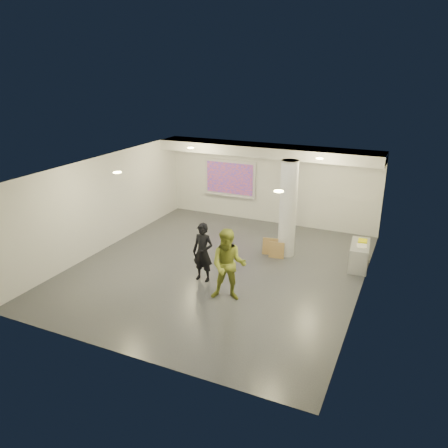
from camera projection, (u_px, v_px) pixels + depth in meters
The scene contains 20 objects.
floor at pixel (218, 268), 12.82m from camera, with size 8.00×9.00×0.01m, color #37393F.
ceiling at pixel (218, 168), 11.80m from camera, with size 8.00×9.00×0.01m, color silver.
wall_back at pixel (270, 183), 16.16m from camera, with size 8.00×0.01×3.00m, color silver.
wall_front at pixel (119, 290), 8.46m from camera, with size 8.00×0.01×3.00m, color silver.
wall_left at pixel (104, 203), 13.87m from camera, with size 0.01×9.00×3.00m, color silver.
wall_right at pixel (365, 242), 10.75m from camera, with size 0.01×9.00×3.00m, color silver.
soffit_band at pixel (266, 150), 15.24m from camera, with size 8.00×1.10×0.36m, color silver.
downlight_nw at pixel (191, 148), 14.80m from camera, with size 0.22×0.22×0.02m, color #FFF487.
downlight_ne at pixel (320, 159), 13.09m from camera, with size 0.22×0.22×0.02m, color #FFF487.
downlight_sw at pixel (117, 172), 11.38m from camera, with size 0.22×0.22×0.02m, color #FFF487.
downlight_se at pixel (279, 191), 9.66m from camera, with size 0.22×0.22×0.02m, color #FFF487.
column at pixel (288, 209), 13.26m from camera, with size 0.52×0.52×3.00m, color silver.
projection_screen at pixel (230, 179), 16.73m from camera, with size 2.10×0.13×1.42m.
credenza at pixel (359, 255), 12.80m from camera, with size 0.51×1.23×0.72m, color #919496.
papers_stack at pixel (362, 246), 12.52m from camera, with size 0.28×0.35×0.02m, color white.
postit_pad at pixel (363, 241), 12.87m from camera, with size 0.25×0.34×0.03m, color #FFF705.
cardboard_back at pixel (276, 250), 13.42m from camera, with size 0.47×0.04×0.51m, color #A07B44.
cardboard_front at pixel (270, 246), 13.67m from camera, with size 0.49×0.05×0.54m, color #A07B44.
woman at pixel (203, 252), 11.85m from camera, with size 0.60×0.39×1.65m, color black.
man at pixel (228, 265), 10.83m from camera, with size 0.91×0.71×1.87m, color olive.
Camera 1 is at (4.96, -10.50, 5.59)m, focal length 35.00 mm.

